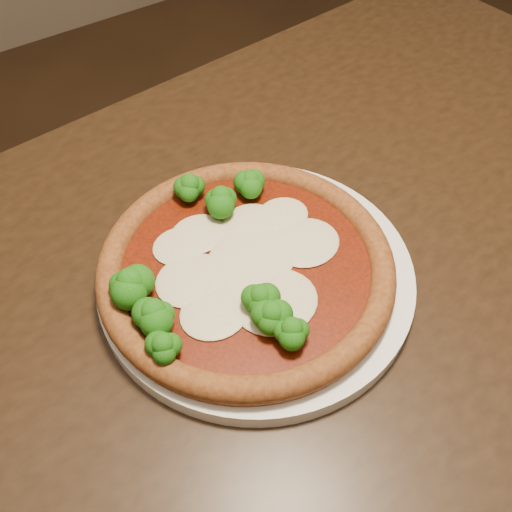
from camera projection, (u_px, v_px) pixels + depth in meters
floor at (346, 427)px, 1.29m from camera, size 4.00×4.00×0.00m
dining_table at (307, 330)px, 0.68m from camera, size 1.39×0.94×0.75m
plate at (256, 274)px, 0.61m from camera, size 0.34×0.34×0.02m
pizza at (242, 266)px, 0.59m from camera, size 0.31×0.31×0.06m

